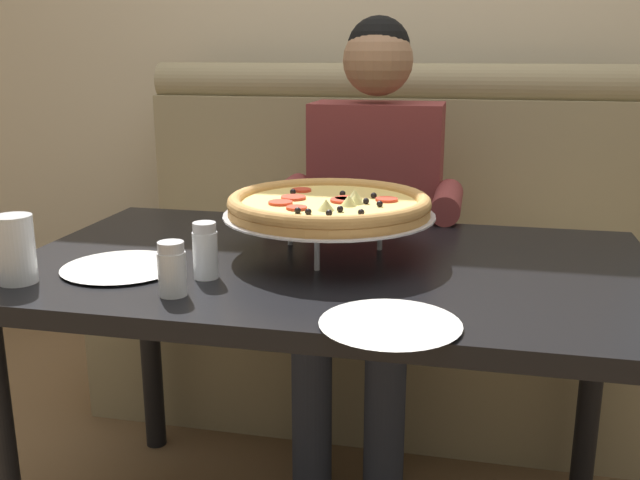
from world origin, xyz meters
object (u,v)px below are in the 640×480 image
object	(u,v)px
shaker_pepper_flakes	(205,254)
shaker_oregano	(172,273)
plate_near_left	(122,264)
plate_near_right	(390,321)
booth_bench	(383,281)
drinking_glass	(16,254)
dining_table	(332,297)
pizza	(329,206)
diner_main	(371,210)

from	to	relation	value
shaker_pepper_flakes	shaker_oregano	size ratio (longest dim) A/B	1.11
shaker_oregano	plate_near_left	size ratio (longest dim) A/B	0.41
plate_near_right	shaker_oregano	bearing A→B (deg)	170.70
booth_bench	drinking_glass	bearing A→B (deg)	-116.45
dining_table	shaker_oregano	bearing A→B (deg)	-130.83
shaker_oregano	dining_table	bearing A→B (deg)	49.17
plate_near_right	plate_near_left	bearing A→B (deg)	161.35
plate_near_left	pizza	bearing A→B (deg)	27.02
plate_near_right	drinking_glass	size ratio (longest dim) A/B	1.76
shaker_pepper_flakes	plate_near_left	distance (m)	0.20
pizza	shaker_oregano	size ratio (longest dim) A/B	4.55
booth_bench	plate_near_left	bearing A→B (deg)	-112.06
dining_table	plate_near_left	size ratio (longest dim) A/B	5.44
plate_near_left	drinking_glass	distance (m)	0.21
plate_near_left	shaker_oregano	bearing A→B (deg)	-37.23
dining_table	diner_main	xyz separation A→B (m)	(-0.01, 0.61, 0.07)
plate_near_left	drinking_glass	world-z (taller)	drinking_glass
pizza	drinking_glass	size ratio (longest dim) A/B	3.47
shaker_pepper_flakes	booth_bench	bearing A→B (deg)	77.90
shaker_oregano	drinking_glass	world-z (taller)	drinking_glass
shaker_oregano	diner_main	bearing A→B (deg)	75.02
plate_near_left	shaker_pepper_flakes	bearing A→B (deg)	-5.06
dining_table	pizza	distance (m)	0.20
drinking_glass	diner_main	bearing A→B (deg)	57.47
dining_table	plate_near_left	distance (m)	0.46
dining_table	shaker_oregano	distance (m)	0.40
booth_bench	pizza	xyz separation A→B (m)	(-0.02, -0.83, 0.44)
booth_bench	shaker_oregano	size ratio (longest dim) A/B	17.42
diner_main	shaker_oregano	bearing A→B (deg)	-104.98
pizza	shaker_pepper_flakes	bearing A→B (deg)	-133.09
plate_near_right	dining_table	bearing A→B (deg)	115.67
plate_near_right	pizza	bearing A→B (deg)	115.01
pizza	drinking_glass	bearing A→B (deg)	-149.41
booth_bench	shaker_oregano	distance (m)	1.25
dining_table	plate_near_right	distance (m)	0.41
dining_table	shaker_pepper_flakes	world-z (taller)	shaker_pepper_flakes
booth_bench	drinking_glass	xyz separation A→B (m)	(-0.58, -1.16, 0.39)
diner_main	shaker_pepper_flakes	xyz separation A→B (m)	(-0.22, -0.79, 0.07)
plate_near_left	plate_near_right	distance (m)	0.62
pizza	shaker_pepper_flakes	distance (m)	0.31
dining_table	shaker_pepper_flakes	distance (m)	0.31
shaker_oregano	plate_near_left	world-z (taller)	shaker_oregano
dining_table	plate_near_left	bearing A→B (deg)	-159.65
shaker_pepper_flakes	plate_near_right	world-z (taller)	shaker_pepper_flakes
plate_near_left	drinking_glass	size ratio (longest dim) A/B	1.86
diner_main	pizza	bearing A→B (deg)	-91.16
booth_bench	shaker_oregano	bearing A→B (deg)	-101.98
dining_table	drinking_glass	bearing A→B (deg)	-154.01
pizza	plate_near_left	xyz separation A→B (m)	(-0.40, -0.21, -0.10)
booth_bench	plate_near_left	world-z (taller)	booth_bench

